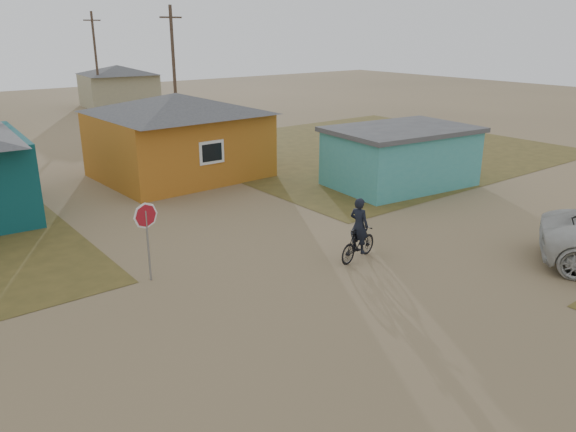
% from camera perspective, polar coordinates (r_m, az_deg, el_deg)
% --- Properties ---
extents(ground, '(120.00, 120.00, 0.00)m').
position_cam_1_polar(ground, '(15.12, 5.62, -7.91)').
color(ground, olive).
extents(grass_ne, '(20.00, 18.00, 0.00)m').
position_cam_1_polar(grass_ne, '(33.32, 7.93, 6.78)').
color(grass_ne, brown).
rests_on(grass_ne, ground).
extents(house_yellow, '(7.72, 6.76, 3.90)m').
position_cam_1_polar(house_yellow, '(26.97, -11.09, 8.17)').
color(house_yellow, '#AE641A').
rests_on(house_yellow, ground).
extents(shed_turquoise, '(6.71, 4.93, 2.60)m').
position_cam_1_polar(shed_turquoise, '(25.51, 11.35, 5.98)').
color(shed_turquoise, teal).
rests_on(shed_turquoise, ground).
extents(house_beige_east, '(6.95, 6.05, 3.60)m').
position_cam_1_polar(house_beige_east, '(53.61, -16.82, 12.61)').
color(house_beige_east, gray).
rests_on(house_beige_east, ground).
extents(utility_pole_near, '(1.40, 0.20, 8.00)m').
position_cam_1_polar(utility_pole_near, '(35.60, -11.49, 14.07)').
color(utility_pole_near, '#48382B').
rests_on(utility_pole_near, ground).
extents(utility_pole_far, '(1.40, 0.20, 8.00)m').
position_cam_1_polar(utility_pole_far, '(50.71, -18.90, 14.71)').
color(utility_pole_far, '#48382B').
rests_on(utility_pole_far, ground).
extents(stop_sign, '(0.73, 0.22, 2.28)m').
position_cam_1_polar(stop_sign, '(15.68, -14.20, -0.72)').
color(stop_sign, gray).
rests_on(stop_sign, ground).
extents(cyclist, '(1.80, 0.84, 1.96)m').
position_cam_1_polar(cyclist, '(17.06, 7.18, -2.18)').
color(cyclist, black).
rests_on(cyclist, ground).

